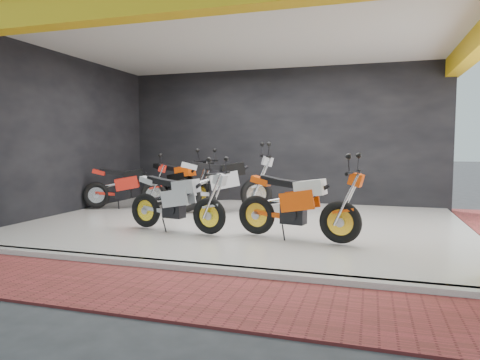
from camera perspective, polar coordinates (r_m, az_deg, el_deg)
name	(u,v)px	position (r m, az deg, el deg)	size (l,w,h in m)	color
ground	(206,251)	(6.41, -4.51, -9.43)	(80.00, 80.00, 0.00)	#2D2D30
showroom_floor	(245,224)	(8.25, 0.64, -5.88)	(8.00, 6.00, 0.10)	white
showroom_ceiling	(245,35)	(8.36, 0.66, 18.79)	(8.40, 6.40, 0.20)	beige
back_wall	(279,138)	(11.12, 5.21, 5.62)	(8.20, 0.20, 3.50)	black
left_wall	(64,136)	(10.07, -22.44, 5.40)	(0.20, 6.20, 3.50)	black
floor_kerb	(176,266)	(5.49, -8.52, -11.33)	(8.00, 0.20, 0.10)	white
paver_front	(144,289)	(4.84, -12.63, -14.03)	(9.00, 1.40, 0.03)	#983131
moto_hero	(341,201)	(6.39, 13.28, -2.79)	(2.11, 0.78, 1.29)	#EB4A09
moto_row_a	(209,198)	(6.90, -4.14, -2.41)	(1.99, 0.74, 1.22)	#B0B3B8
moto_row_b	(256,178)	(9.37, 2.20, 0.22)	(2.40, 0.89, 1.47)	#A1A3A8
moto_row_c	(200,180)	(9.90, -5.29, 0.03)	(2.17, 0.80, 1.33)	black
moto_row_d	(154,182)	(10.13, -11.44, -0.24)	(1.99, 0.74, 1.22)	red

